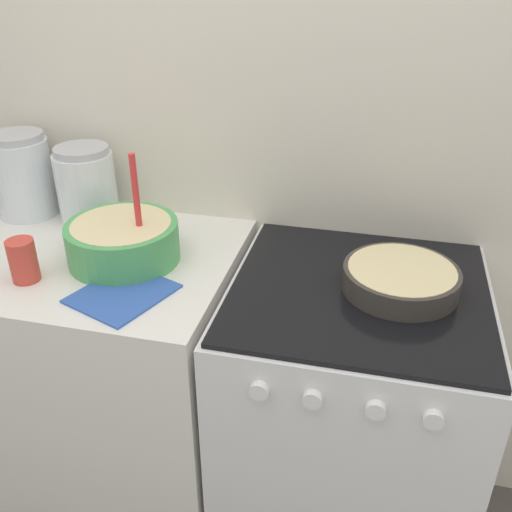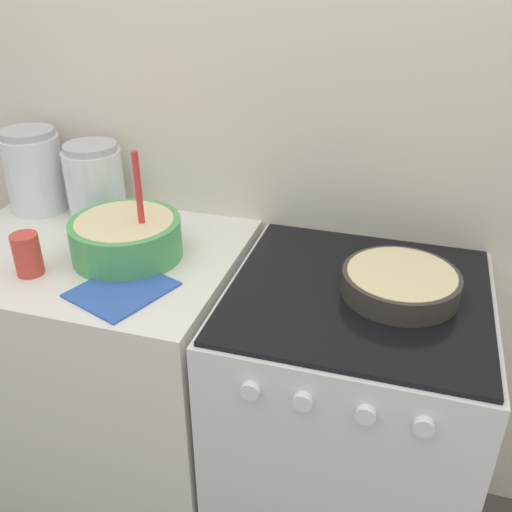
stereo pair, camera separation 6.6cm
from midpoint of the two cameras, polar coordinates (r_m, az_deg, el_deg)
wall_back at (r=1.59m, az=2.14°, el=13.84°), size 4.58×0.05×2.40m
countertop_cabinet at (r=1.81m, az=-13.50°, el=-11.96°), size 0.79×0.61×0.90m
stove at (r=1.64m, az=10.04°, el=-16.86°), size 0.62×0.62×0.90m
mixing_bowl at (r=1.48m, az=-11.62°, el=1.97°), size 0.28×0.28×0.29m
baking_pan at (r=1.35m, az=15.62°, el=-2.60°), size 0.27×0.27×0.06m
storage_jar_left at (r=1.82m, az=-20.23°, el=7.52°), size 0.17×0.17×0.24m
storage_jar_middle at (r=1.72m, az=-14.69°, el=6.74°), size 0.17×0.17×0.22m
tin_can at (r=1.47m, az=-20.71°, el=0.14°), size 0.07×0.07×0.11m
recipe_page at (r=1.36m, az=-11.89°, el=-3.33°), size 0.25×0.26×0.01m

